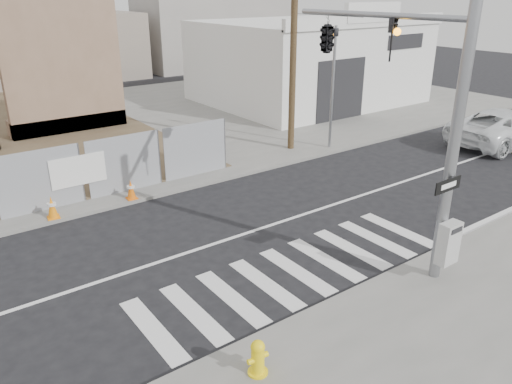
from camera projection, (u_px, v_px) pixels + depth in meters
ground at (241, 235)px, 14.62m from camera, size 100.00×100.00×0.00m
sidewalk_far at (83, 131)px, 25.05m from camera, size 50.00×20.00×0.12m
signal_pole at (365, 70)px, 12.66m from camera, size 0.96×5.87×7.00m
far_signal_pole at (333, 71)px, 21.12m from camera, size 0.16×0.20×5.60m
concrete_wall_right at (62, 65)px, 23.59m from camera, size 5.50×1.30×8.00m
auto_shop at (307, 61)px, 31.01m from camera, size 12.00×10.20×5.95m
utility_pole_right at (294, 28)px, 20.33m from camera, size 1.60×0.28×10.00m
fire_hydrant at (258, 357)px, 9.07m from camera, size 0.45×0.42×0.72m
suv at (506, 127)px, 22.85m from camera, size 6.13×3.15×1.66m
traffic_cone_c at (52, 207)px, 15.33m from camera, size 0.41×0.41×0.71m
traffic_cone_d at (131, 190)px, 16.74m from camera, size 0.36×0.36×0.67m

